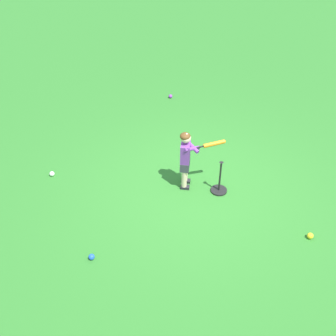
{
  "coord_description": "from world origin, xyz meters",
  "views": [
    {
      "loc": [
        -5.14,
        2.16,
        4.87
      ],
      "look_at": [
        0.21,
        0.47,
        0.45
      ],
      "focal_mm": 45.91,
      "sensor_mm": 36.0,
      "label": 1
    }
  ],
  "objects_px": {
    "child_batter": "(187,155)",
    "play_ball_behind_batter": "(310,236)",
    "play_ball_far_right": "(170,96)",
    "play_ball_near_batter": "(92,257)",
    "batting_tee": "(219,186)",
    "play_ball_far_left": "(52,174)"
  },
  "relations": [
    {
      "from": "play_ball_far_right",
      "to": "play_ball_near_batter",
      "type": "xyz_separation_m",
      "value": [
        -4.18,
        2.54,
        0.0
      ]
    },
    {
      "from": "play_ball_far_right",
      "to": "play_ball_near_batter",
      "type": "relative_size",
      "value": 0.96
    },
    {
      "from": "play_ball_behind_batter",
      "to": "batting_tee",
      "type": "xyz_separation_m",
      "value": [
        1.42,
        0.9,
        0.06
      ]
    },
    {
      "from": "play_ball_far_right",
      "to": "play_ball_near_batter",
      "type": "bearing_deg",
      "value": 148.71
    },
    {
      "from": "play_ball_behind_batter",
      "to": "batting_tee",
      "type": "height_order",
      "value": "batting_tee"
    },
    {
      "from": "play_ball_far_right",
      "to": "play_ball_near_batter",
      "type": "distance_m",
      "value": 4.89
    },
    {
      "from": "play_ball_behind_batter",
      "to": "child_batter",
      "type": "bearing_deg",
      "value": 38.35
    },
    {
      "from": "play_ball_near_batter",
      "to": "batting_tee",
      "type": "relative_size",
      "value": 0.15
    },
    {
      "from": "play_ball_far_right",
      "to": "play_ball_far_left",
      "type": "xyz_separation_m",
      "value": [
        -2.07,
        2.9,
        0.0
      ]
    },
    {
      "from": "batting_tee",
      "to": "play_ball_behind_batter",
      "type": "bearing_deg",
      "value": -147.77
    },
    {
      "from": "play_ball_near_batter",
      "to": "play_ball_far_left",
      "type": "distance_m",
      "value": 2.14
    },
    {
      "from": "child_batter",
      "to": "play_ball_behind_batter",
      "type": "bearing_deg",
      "value": -141.65
    },
    {
      "from": "play_ball_near_batter",
      "to": "play_ball_far_left",
      "type": "relative_size",
      "value": 1.0
    },
    {
      "from": "child_batter",
      "to": "play_ball_near_batter",
      "type": "xyz_separation_m",
      "value": [
        -1.14,
        1.85,
        -0.61
      ]
    },
    {
      "from": "play_ball_far_left",
      "to": "batting_tee",
      "type": "relative_size",
      "value": 0.14
    },
    {
      "from": "play_ball_behind_batter",
      "to": "play_ball_far_left",
      "type": "distance_m",
      "value": 4.49
    },
    {
      "from": "child_batter",
      "to": "play_ball_behind_batter",
      "type": "distance_m",
      "value": 2.3
    },
    {
      "from": "play_ball_behind_batter",
      "to": "play_ball_near_batter",
      "type": "xyz_separation_m",
      "value": [
        0.6,
        3.23,
        -0.0
      ]
    },
    {
      "from": "play_ball_far_right",
      "to": "batting_tee",
      "type": "height_order",
      "value": "batting_tee"
    },
    {
      "from": "play_ball_far_right",
      "to": "batting_tee",
      "type": "distance_m",
      "value": 3.37
    },
    {
      "from": "play_ball_near_batter",
      "to": "child_batter",
      "type": "bearing_deg",
      "value": -58.31
    },
    {
      "from": "play_ball_behind_batter",
      "to": "batting_tee",
      "type": "distance_m",
      "value": 1.68
    }
  ]
}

